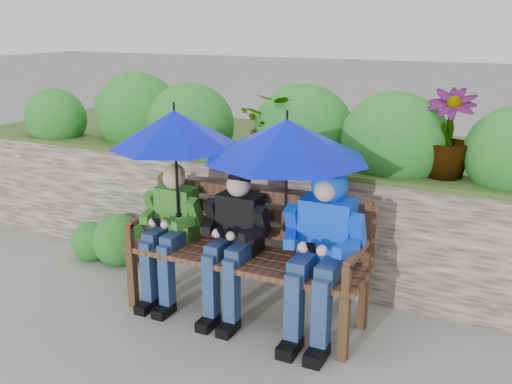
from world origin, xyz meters
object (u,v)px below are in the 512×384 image
at_px(park_bench, 249,245).
at_px(umbrella_left, 175,129).
at_px(umbrella_right, 287,140).
at_px(boy_left, 170,226).
at_px(boy_middle, 234,236).
at_px(boy_right, 322,240).

relative_size(park_bench, umbrella_left, 1.90).
height_order(umbrella_left, umbrella_right, umbrella_left).
relative_size(boy_left, umbrella_right, 0.97).
bearing_deg(umbrella_left, park_bench, 9.76).
relative_size(boy_left, boy_middle, 0.98).
relative_size(boy_left, boy_right, 0.91).
xyz_separation_m(boy_left, boy_right, (1.25, 0.00, 0.09)).
bearing_deg(boy_left, boy_right, 0.09).
bearing_deg(umbrella_right, park_bench, 169.17).
xyz_separation_m(park_bench, boy_middle, (-0.08, -0.09, 0.09)).
bearing_deg(boy_left, umbrella_left, -7.87).
height_order(park_bench, umbrella_right, umbrella_right).
height_order(boy_left, boy_middle, boy_middle).
relative_size(boy_right, umbrella_left, 1.27).
bearing_deg(umbrella_right, boy_left, -178.73).
bearing_deg(park_bench, umbrella_left, -170.24).
relative_size(boy_left, umbrella_left, 1.15).
relative_size(park_bench, umbrella_right, 1.60).
bearing_deg(boy_right, park_bench, 172.38).
bearing_deg(boy_left, boy_middle, -0.24).
bearing_deg(boy_right, boy_left, -179.91).
distance_m(boy_left, boy_right, 1.26).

